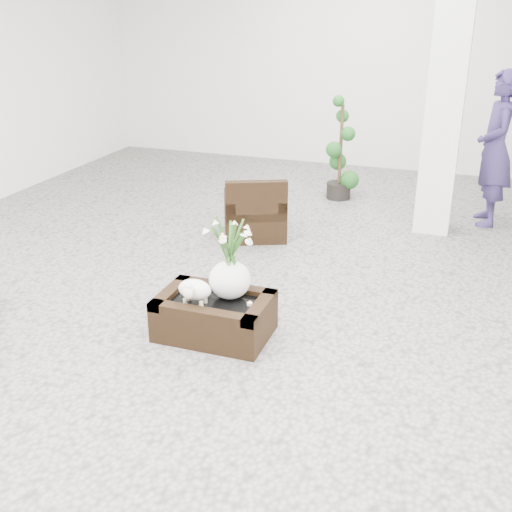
% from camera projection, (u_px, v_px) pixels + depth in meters
% --- Properties ---
extents(ground, '(11.00, 11.00, 0.00)m').
position_uv_depth(ground, '(260.00, 317.00, 5.46)').
color(ground, gray).
rests_on(ground, ground).
extents(column, '(0.40, 0.40, 3.50)m').
position_uv_depth(column, '(448.00, 79.00, 6.85)').
color(column, white).
rests_on(column, ground).
extents(coffee_table, '(0.90, 0.60, 0.31)m').
position_uv_depth(coffee_table, '(215.00, 318.00, 5.13)').
color(coffee_table, black).
rests_on(coffee_table, ground).
extents(sheep_figurine, '(0.28, 0.23, 0.21)m').
position_uv_depth(sheep_figurine, '(195.00, 292.00, 4.98)').
color(sheep_figurine, white).
rests_on(sheep_figurine, coffee_table).
extents(planter_narcissus, '(0.44, 0.44, 0.80)m').
position_uv_depth(planter_narcissus, '(229.00, 252.00, 4.97)').
color(planter_narcissus, white).
rests_on(planter_narcissus, coffee_table).
extents(tealight, '(0.04, 0.04, 0.03)m').
position_uv_depth(tealight, '(250.00, 303.00, 4.98)').
color(tealight, white).
rests_on(tealight, coffee_table).
extents(armchair, '(0.89, 0.88, 0.73)m').
position_uv_depth(armchair, '(255.00, 206.00, 7.18)').
color(armchair, black).
rests_on(armchair, ground).
extents(topiary, '(0.36, 0.36, 1.37)m').
position_uv_depth(topiary, '(341.00, 149.00, 8.40)').
color(topiary, '#184817').
rests_on(topiary, ground).
extents(shopper, '(0.54, 0.73, 1.83)m').
position_uv_depth(shopper, '(495.00, 149.00, 7.38)').
color(shopper, '#342758').
rests_on(shopper, ground).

